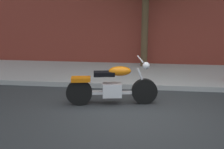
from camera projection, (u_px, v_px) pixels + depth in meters
ground_plane at (134, 113)px, 6.07m from camera, size 60.00×60.00×0.00m
sidewalk at (138, 74)px, 9.07m from camera, size 25.24×2.83×0.14m
motorcycle at (112, 86)px, 6.51m from camera, size 2.12×0.74×1.10m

